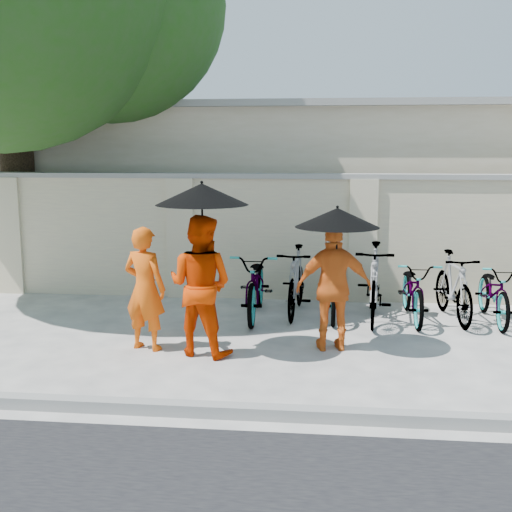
# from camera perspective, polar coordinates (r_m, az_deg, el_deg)

# --- Properties ---
(ground) EXTENTS (80.00, 80.00, 0.00)m
(ground) POSITION_cam_1_polar(r_m,az_deg,el_deg) (7.87, -4.35, -8.93)
(ground) COLOR beige
(kerb) EXTENTS (40.00, 0.16, 0.12)m
(kerb) POSITION_cam_1_polar(r_m,az_deg,el_deg) (6.29, -7.24, -13.28)
(kerb) COLOR gray
(kerb) RESTS_ON ground
(compound_wall) EXTENTS (20.00, 0.30, 2.00)m
(compound_wall) POSITION_cam_1_polar(r_m,az_deg,el_deg) (10.65, 4.03, 1.51)
(compound_wall) COLOR beige
(compound_wall) RESTS_ON ground
(building_behind) EXTENTS (14.00, 6.00, 3.20)m
(building_behind) POSITION_cam_1_polar(r_m,az_deg,el_deg) (14.37, 8.65, 5.94)
(building_behind) COLOR beige
(building_behind) RESTS_ON ground
(monk_left) EXTENTS (0.65, 0.52, 1.55)m
(monk_left) POSITION_cam_1_polar(r_m,az_deg,el_deg) (8.07, -9.85, -2.86)
(monk_left) COLOR #EA550C
(monk_left) RESTS_ON ground
(monk_center) EXTENTS (0.98, 0.86, 1.71)m
(monk_center) POSITION_cam_1_polar(r_m,az_deg,el_deg) (7.78, -4.97, -2.60)
(monk_center) COLOR #CF2F00
(monk_center) RESTS_ON ground
(parasol_center) EXTENTS (1.10, 1.10, 1.12)m
(parasol_center) POSITION_cam_1_polar(r_m,az_deg,el_deg) (7.54, -4.83, 5.50)
(parasol_center) COLOR black
(parasol_center) RESTS_ON ground
(monk_right) EXTENTS (0.98, 0.53, 1.59)m
(monk_right) POSITION_cam_1_polar(r_m,az_deg,el_deg) (7.98, 6.95, -2.77)
(monk_right) COLOR orange
(monk_right) RESTS_ON ground
(parasol_right) EXTENTS (1.02, 1.02, 0.88)m
(parasol_right) POSITION_cam_1_polar(r_m,az_deg,el_deg) (7.76, 7.23, 3.41)
(parasol_right) COLOR black
(parasol_right) RESTS_ON ground
(bike_0) EXTENTS (0.70, 1.92, 1.00)m
(bike_0) POSITION_cam_1_polar(r_m,az_deg,el_deg) (9.51, 0.07, -2.50)
(bike_0) COLOR #8888A3
(bike_0) RESTS_ON ground
(bike_1) EXTENTS (0.61, 1.75, 1.04)m
(bike_1) POSITION_cam_1_polar(r_m,az_deg,el_deg) (9.64, 3.58, -2.25)
(bike_1) COLOR #8888A3
(bike_1) RESTS_ON ground
(bike_2) EXTENTS (0.62, 1.74, 0.91)m
(bike_2) POSITION_cam_1_polar(r_m,az_deg,el_deg) (9.63, 6.98, -2.69)
(bike_2) COLOR #8888A3
(bike_2) RESTS_ON ground
(bike_3) EXTENTS (0.70, 1.91, 1.12)m
(bike_3) POSITION_cam_1_polar(r_m,az_deg,el_deg) (9.46, 10.48, -2.35)
(bike_3) COLOR #8888A3
(bike_3) RESTS_ON ground
(bike_4) EXTENTS (0.64, 1.73, 0.90)m
(bike_4) POSITION_cam_1_polar(r_m,az_deg,el_deg) (9.62, 13.84, -2.95)
(bike_4) COLOR #8888A3
(bike_4) RESTS_ON ground
(bike_5) EXTENTS (0.67, 1.72, 1.00)m
(bike_5) POSITION_cam_1_polar(r_m,az_deg,el_deg) (9.76, 17.14, -2.62)
(bike_5) COLOR #8888A3
(bike_5) RESTS_ON ground
(bike_6) EXTENTS (0.59, 1.68, 0.88)m
(bike_6) POSITION_cam_1_polar(r_m,az_deg,el_deg) (9.86, 20.44, -3.04)
(bike_6) COLOR #8888A3
(bike_6) RESTS_ON ground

